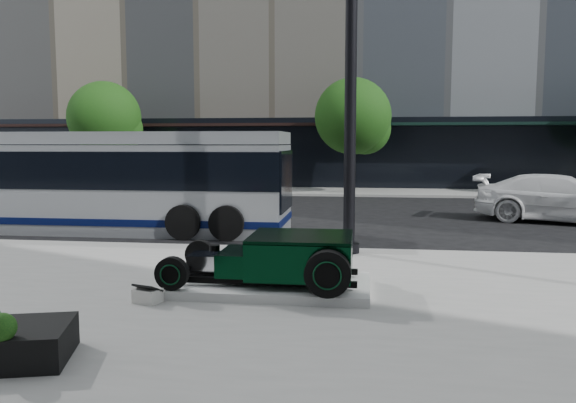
# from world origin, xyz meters

# --- Properties ---
(ground) EXTENTS (120.00, 120.00, 0.00)m
(ground) POSITION_xyz_m (0.00, 0.00, 0.00)
(ground) COLOR black
(ground) RESTS_ON ground
(sidewalk_far) EXTENTS (70.00, 4.00, 0.12)m
(sidewalk_far) POSITION_xyz_m (0.00, 14.00, 0.06)
(sidewalk_far) COLOR gray
(sidewalk_far) RESTS_ON ground
(street_trees) EXTENTS (29.80, 3.80, 5.70)m
(street_trees) POSITION_xyz_m (1.15, 13.07, 3.77)
(street_trees) COLOR black
(street_trees) RESTS_ON sidewalk_far
(display_plinth) EXTENTS (3.40, 1.80, 0.15)m
(display_plinth) POSITION_xyz_m (-0.06, -6.01, 0.20)
(display_plinth) COLOR silver
(display_plinth) RESTS_ON sidewalk_near
(hot_rod) EXTENTS (3.22, 2.00, 0.81)m
(hot_rod) POSITION_xyz_m (0.28, -6.01, 0.70)
(hot_rod) COLOR black
(hot_rod) RESTS_ON display_plinth
(info_plaque) EXTENTS (0.47, 0.41, 0.31)m
(info_plaque) POSITION_xyz_m (-1.83, -7.02, 0.24)
(info_plaque) COLOR silver
(info_plaque) RESTS_ON sidewalk_near
(lamppost) EXTENTS (0.48, 0.48, 8.74)m
(lamppost) POSITION_xyz_m (1.21, -2.57, 4.16)
(lamppost) COLOR black
(lamppost) RESTS_ON sidewalk_near
(transit_bus) EXTENTS (12.12, 2.88, 2.92)m
(transit_bus) POSITION_xyz_m (-6.67, 0.54, 1.49)
(transit_bus) COLOR #A7ABB0
(transit_bus) RESTS_ON ground
(white_sedan) EXTENTS (5.83, 3.84, 1.57)m
(white_sedan) POSITION_xyz_m (8.02, 4.14, 0.79)
(white_sedan) COLOR white
(white_sedan) RESTS_ON ground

